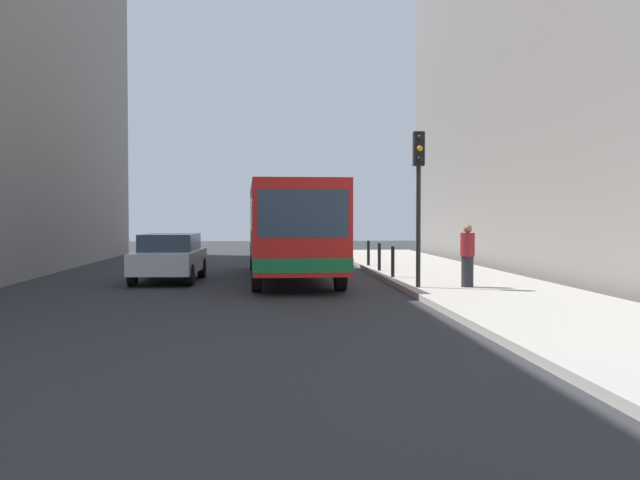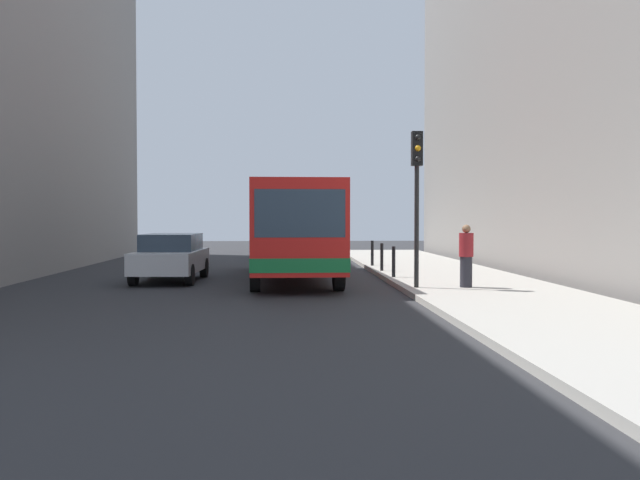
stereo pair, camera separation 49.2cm
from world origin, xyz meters
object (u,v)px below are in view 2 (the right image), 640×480
at_px(traffic_light, 417,179).
at_px(bollard_far, 372,253).
at_px(car_behind_bus, 301,243).
at_px(bollard_mid, 382,257).
at_px(bollard_near, 394,262).
at_px(car_beside_bus, 171,256).
at_px(pedestrian_near_signal, 466,256).
at_px(bus, 291,226).

height_order(traffic_light, bollard_far, traffic_light).
bearing_deg(car_behind_bus, bollard_mid, 105.50).
distance_m(traffic_light, bollard_near, 4.10).
xyz_separation_m(car_beside_bus, bollard_mid, (6.90, 2.08, -0.16)).
relative_size(car_beside_bus, bollard_mid, 4.69).
xyz_separation_m(traffic_light, bollard_near, (-0.10, 3.33, -2.38)).
relative_size(bollard_far, pedestrian_near_signal, 0.57).
height_order(car_beside_bus, bollard_near, car_beside_bus).
relative_size(bus, bollard_near, 11.67).
relative_size(car_beside_bus, bollard_far, 4.69).
height_order(bollard_mid, pedestrian_near_signal, pedestrian_near_signal).
bearing_deg(bus, car_behind_bus, -94.53).
bearing_deg(bollard_far, car_beside_bus, -145.33).
xyz_separation_m(car_behind_bus, bollard_mid, (2.55, -9.71, -0.16)).
bearing_deg(car_behind_bus, car_beside_bus, 70.51).
bearing_deg(bollard_near, bollard_far, 90.00).
bearing_deg(car_beside_bus, bollard_near, 176.74).
bearing_deg(bollard_near, car_beside_bus, 174.82).
distance_m(bollard_near, bollard_far, 5.40).
xyz_separation_m(traffic_light, pedestrian_near_signal, (1.32, 0.00, -2.03)).
height_order(car_behind_bus, bollard_mid, car_behind_bus).
bearing_deg(pedestrian_near_signal, car_beside_bus, 132.36).
height_order(car_beside_bus, traffic_light, traffic_light).
xyz_separation_m(bus, bollard_near, (3.14, -1.32, -1.10)).
height_order(bollard_near, bollard_far, same).
xyz_separation_m(car_beside_bus, traffic_light, (7.00, -3.96, 2.22)).
bearing_deg(bus, bollard_far, -129.07).
relative_size(traffic_light, bollard_near, 4.32).
distance_m(bus, pedestrian_near_signal, 6.56).
relative_size(car_beside_bus, car_behind_bus, 1.01).
bearing_deg(bus, pedestrian_near_signal, 132.94).
bearing_deg(bollard_near, bollard_mid, 90.00).
distance_m(car_behind_bus, pedestrian_near_signal, 16.24).
bearing_deg(car_beside_bus, traffic_light, 152.44).
distance_m(traffic_light, bollard_mid, 6.49).
height_order(bus, car_beside_bus, bus).
xyz_separation_m(car_beside_bus, bollard_near, (6.90, -0.63, -0.16)).
distance_m(bollard_near, bollard_mid, 2.70).
height_order(bus, traffic_light, traffic_light).
bearing_deg(traffic_light, bollard_far, 90.66).
bearing_deg(car_behind_bus, traffic_light, 100.33).
height_order(traffic_light, bollard_mid, traffic_light).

